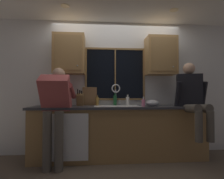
{
  "coord_description": "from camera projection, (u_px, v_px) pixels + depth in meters",
  "views": [
    {
      "loc": [
        -0.37,
        -3.46,
        1.14
      ],
      "look_at": [
        -0.12,
        -0.3,
        1.21
      ],
      "focal_mm": 28.54,
      "sensor_mm": 36.0,
      "label": 1
    }
  ],
  "objects": [
    {
      "name": "ceiling_downlight_left",
      "position": [
        65.0,
        6.0,
        2.84
      ],
      "size": [
        0.14,
        0.14,
        0.01
      ],
      "primitive_type": "cylinder",
      "color": "#FFEAB2"
    },
    {
      "name": "ceiling_downlight_right",
      "position": [
        174.0,
        10.0,
        2.98
      ],
      "size": [
        0.14,
        0.14,
        0.01
      ],
      "primitive_type": "cylinder",
      "color": "#FFEAB2"
    },
    {
      "name": "bottle_green_glass",
      "position": [
        128.0,
        101.0,
        3.37
      ],
      "size": [
        0.07,
        0.07,
        0.21
      ],
      "color": "silver",
      "rests_on": "countertop"
    },
    {
      "name": "window_frame_right",
      "position": [
        144.0,
        74.0,
        3.51
      ],
      "size": [
        0.03,
        0.02,
        0.95
      ],
      "primitive_type": "cube",
      "color": "olive"
    },
    {
      "name": "mixing_bowl",
      "position": [
        152.0,
        103.0,
        3.14
      ],
      "size": [
        0.23,
        0.23,
        0.12
      ],
      "primitive_type": "ellipsoid",
      "color": "#B7B7BC",
      "rests_on": "countertop"
    },
    {
      "name": "cutting_board",
      "position": [
        90.0,
        96.0,
        3.35
      ],
      "size": [
        0.26,
        0.09,
        0.34
      ],
      "primitive_type": "cube",
      "rotation": [
        0.21,
        0.0,
        0.0
      ],
      "color": "#997047",
      "rests_on": "countertop"
    },
    {
      "name": "back_wall",
      "position": [
        117.0,
        87.0,
        3.54
      ],
      "size": [
        5.39,
        0.12,
        2.55
      ],
      "primitive_type": "cube",
      "color": "silver",
      "rests_on": "floor"
    },
    {
      "name": "sink",
      "position": [
        117.0,
        112.0,
        3.17
      ],
      "size": [
        0.8,
        0.46,
        0.21
      ],
      "color": "silver",
      "rests_on": "lower_cabinet_run"
    },
    {
      "name": "bottle_amber_small",
      "position": [
        97.0,
        101.0,
        3.34
      ],
      "size": [
        0.06,
        0.06,
        0.2
      ],
      "color": "olive",
      "rests_on": "countertop"
    },
    {
      "name": "upper_cabinet_right",
      "position": [
        161.0,
        56.0,
        3.39
      ],
      "size": [
        0.56,
        0.36,
        0.72
      ],
      "color": "#B2844C"
    },
    {
      "name": "upper_cabinet_left",
      "position": [
        69.0,
        54.0,
        3.25
      ],
      "size": [
        0.56,
        0.36,
        0.72
      ],
      "color": "#B2844C"
    },
    {
      "name": "window_glass",
      "position": [
        115.0,
        74.0,
        3.47
      ],
      "size": [
        1.1,
        0.02,
        0.95
      ],
      "primitive_type": "cube",
      "color": "black"
    },
    {
      "name": "window_mullion_center",
      "position": [
        115.0,
        74.0,
        3.46
      ],
      "size": [
        0.02,
        0.02,
        0.95
      ],
      "primitive_type": "cube",
      "color": "olive"
    },
    {
      "name": "window_frame_top",
      "position": [
        115.0,
        49.0,
        3.48
      ],
      "size": [
        1.17,
        0.02,
        0.04
      ],
      "primitive_type": "cube",
      "color": "olive"
    },
    {
      "name": "dishwasher_front",
      "position": [
        69.0,
        137.0,
        2.79
      ],
      "size": [
        0.6,
        0.02,
        0.74
      ],
      "primitive_type": "cube",
      "color": "white"
    },
    {
      "name": "knife_block",
      "position": [
        80.0,
        100.0,
        3.25
      ],
      "size": [
        0.12,
        0.18,
        0.32
      ],
      "color": "olive",
      "rests_on": "countertop"
    },
    {
      "name": "faucet",
      "position": [
        116.0,
        92.0,
        3.35
      ],
      "size": [
        0.18,
        0.09,
        0.4
      ],
      "color": "silver",
      "rests_on": "countertop"
    },
    {
      "name": "bottle_tall_clear",
      "position": [
        115.0,
        100.0,
        3.37
      ],
      "size": [
        0.07,
        0.07,
        0.24
      ],
      "color": "#1E592D",
      "rests_on": "countertop"
    },
    {
      "name": "soap_dispenser",
      "position": [
        143.0,
        103.0,
        3.05
      ],
      "size": [
        0.06,
        0.07,
        0.17
      ],
      "color": "pink",
      "rests_on": "countertop"
    },
    {
      "name": "window_frame_bottom",
      "position": [
        115.0,
        99.0,
        3.45
      ],
      "size": [
        1.17,
        0.02,
        0.04
      ],
      "primitive_type": "cube",
      "color": "olive"
    },
    {
      "name": "lower_cabinet_run",
      "position": [
        119.0,
        133.0,
        3.17
      ],
      "size": [
        2.99,
        0.58,
        0.88
      ],
      "primitive_type": "cube",
      "color": "#A07744",
      "rests_on": "floor"
    },
    {
      "name": "countertop",
      "position": [
        119.0,
        107.0,
        3.16
      ],
      "size": [
        3.05,
        0.62,
        0.04
      ],
      "primitive_type": "cube",
      "color": "#38383D",
      "rests_on": "lower_cabinet_run"
    },
    {
      "name": "person_sitting_on_counter",
      "position": [
        192.0,
        96.0,
        3.0
      ],
      "size": [
        0.54,
        0.64,
        1.26
      ],
      "color": "#595147",
      "rests_on": "countertop"
    },
    {
      "name": "window_frame_left",
      "position": [
        86.0,
        74.0,
        3.42
      ],
      "size": [
        0.03,
        0.02,
        0.95
      ],
      "primitive_type": "cube",
      "color": "olive"
    },
    {
      "name": "person_standing",
      "position": [
        56.0,
        105.0,
        2.77
      ],
      "size": [
        0.53,
        0.68,
        1.57
      ],
      "color": "#595147",
      "rests_on": "floor"
    }
  ]
}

